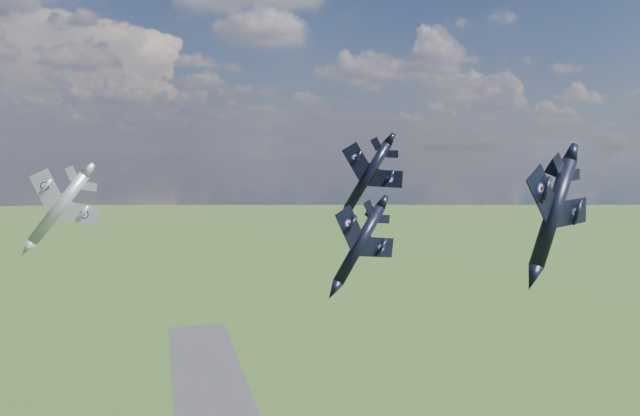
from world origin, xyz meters
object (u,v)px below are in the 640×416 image
object	(u,v)px
jet_lead_navy	(359,244)
jet_right_navy	(553,213)
jet_high_navy	(368,176)
jet_left_silver	(59,208)

from	to	relation	value
jet_lead_navy	jet_right_navy	bearing A→B (deg)	-69.83
jet_right_navy	jet_high_navy	bearing A→B (deg)	79.11
jet_lead_navy	jet_high_navy	size ratio (longest dim) A/B	0.92
jet_right_navy	jet_left_silver	world-z (taller)	jet_right_navy
jet_left_silver	jet_high_navy	bearing A→B (deg)	9.37
jet_right_navy	jet_left_silver	xyz separation A→B (m)	(-49.11, 35.71, -1.65)
jet_high_navy	jet_left_silver	distance (m)	43.61
jet_lead_navy	jet_right_navy	xyz separation A→B (m)	(13.29, -18.60, 5.31)
jet_high_navy	jet_left_silver	xyz separation A→B (m)	(-43.42, -1.81, -3.66)
jet_lead_navy	jet_high_navy	bearing A→B (deg)	52.75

